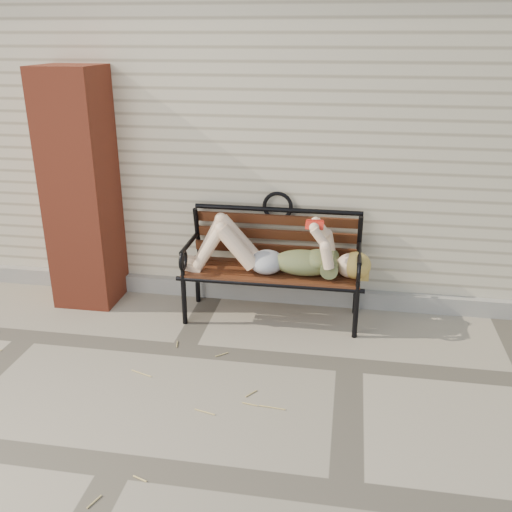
# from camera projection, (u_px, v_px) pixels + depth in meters

# --- Properties ---
(ground) EXTENTS (80.00, 80.00, 0.00)m
(ground) POSITION_uv_depth(u_px,v_px,m) (350.00, 365.00, 4.11)
(ground) COLOR gray
(ground) RESTS_ON ground
(house_wall) EXTENTS (8.00, 4.00, 3.00)m
(house_wall) POSITION_uv_depth(u_px,v_px,m) (362.00, 104.00, 6.31)
(house_wall) COLOR beige
(house_wall) RESTS_ON ground
(foundation_strip) EXTENTS (8.00, 0.10, 0.15)m
(foundation_strip) POSITION_uv_depth(u_px,v_px,m) (352.00, 298.00, 4.97)
(foundation_strip) COLOR #A09C91
(foundation_strip) RESTS_ON ground
(brick_pillar) EXTENTS (0.50, 0.50, 2.00)m
(brick_pillar) POSITION_uv_depth(u_px,v_px,m) (81.00, 190.00, 4.78)
(brick_pillar) COLOR #9A3922
(brick_pillar) RESTS_ON ground
(garden_bench) EXTENTS (1.56, 0.62, 1.01)m
(garden_bench) POSITION_uv_depth(u_px,v_px,m) (274.00, 251.00, 4.66)
(garden_bench) COLOR black
(garden_bench) RESTS_ON ground
(reading_woman) EXTENTS (1.47, 0.33, 0.46)m
(reading_woman) POSITION_uv_depth(u_px,v_px,m) (273.00, 252.00, 4.54)
(reading_woman) COLOR #09323F
(reading_woman) RESTS_ON ground
(straw_scatter) EXTENTS (2.95, 1.73, 0.01)m
(straw_scatter) POSITION_uv_depth(u_px,v_px,m) (82.00, 409.00, 3.61)
(straw_scatter) COLOR tan
(straw_scatter) RESTS_ON ground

